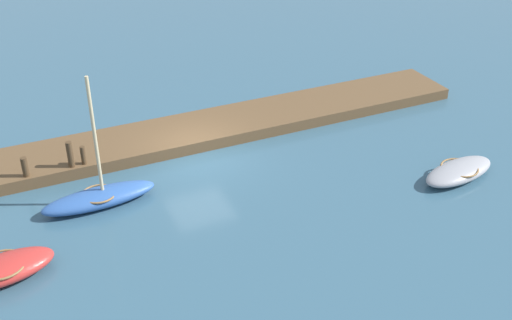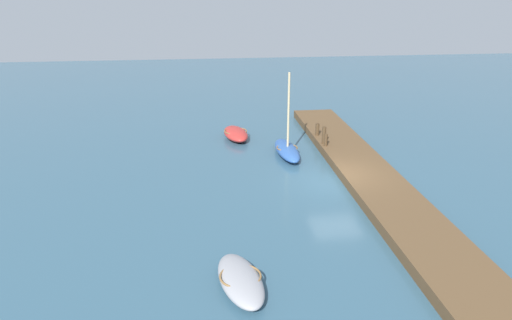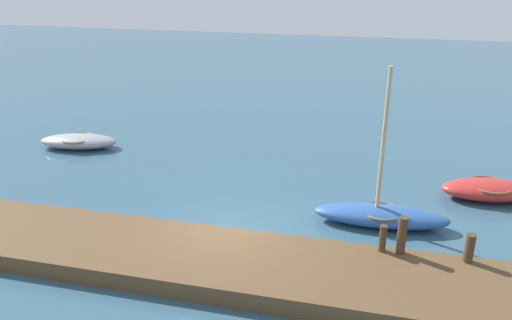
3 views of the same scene
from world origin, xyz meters
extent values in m
plane|color=#33566B|center=(0.00, 0.00, 0.00)|extent=(84.00, 84.00, 0.00)
cube|color=brown|center=(0.00, -1.62, 0.24)|extent=(25.13, 2.82, 0.48)
ellipsoid|color=#939399|center=(-8.28, 5.61, 0.29)|extent=(3.43, 1.86, 0.57)
torus|color=olive|center=(-8.28, 5.61, 0.44)|extent=(1.61, 1.61, 0.07)
ellipsoid|color=#B72D28|center=(7.74, 4.47, 0.34)|extent=(3.25, 1.84, 0.67)
torus|color=olive|center=(7.74, 4.47, 0.52)|extent=(1.65, 1.65, 0.07)
ellipsoid|color=#2D569E|center=(4.27, 1.80, 0.30)|extent=(4.04, 1.35, 0.61)
torus|color=olive|center=(4.27, 1.80, 0.47)|extent=(1.29, 1.29, 0.07)
cylinder|color=#C6B284|center=(4.12, 1.79, 2.65)|extent=(0.12, 0.12, 4.33)
cylinder|color=#47331E|center=(4.29, -0.46, 0.84)|extent=(0.19, 0.19, 0.73)
cylinder|color=#47331E|center=(4.74, -0.46, 0.99)|extent=(0.23, 0.23, 1.02)
cylinder|color=#47331E|center=(6.37, -0.46, 0.85)|extent=(0.23, 0.23, 0.75)
camera|label=1|loc=(7.11, 20.94, 12.59)|focal=44.97mm
camera|label=2|loc=(-21.84, 6.72, 9.47)|focal=34.30mm
camera|label=3|loc=(3.77, -12.02, 7.45)|focal=35.14mm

